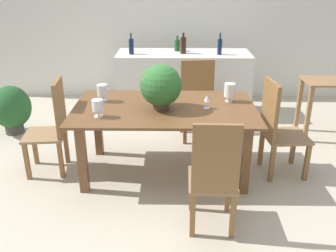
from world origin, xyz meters
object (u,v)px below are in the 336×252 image
object	(u,v)px
chair_near_right	(214,175)
flower_centerpiece	(161,86)
chair_head_end	(53,124)
chair_foot_end	(277,125)
dining_table	(165,118)
kitchen_counter	(183,84)
wine_bottle_dark	(131,46)
wine_bottle_green	(183,45)
chair_far_right	(198,96)
potted_plant_floor	(11,108)
wine_bottle_tall	(220,46)
wine_bottle_amber	(177,45)
crystal_vase_left	(230,91)
crystal_vase_center_near	(102,91)
side_table	(330,95)
crystal_vase_right	(98,106)
wine_glass	(207,99)

from	to	relation	value
chair_near_right	flower_centerpiece	xyz separation A→B (m)	(-0.45, 0.95, 0.45)
chair_head_end	chair_foot_end	bearing A→B (deg)	83.99
dining_table	kitchen_counter	world-z (taller)	kitchen_counter
wine_bottle_dark	wine_bottle_green	distance (m)	0.74
chair_far_right	potted_plant_floor	xyz separation A→B (m)	(-2.46, 0.00, -0.19)
wine_bottle_tall	flower_centerpiece	bearing A→B (deg)	-114.02
chair_far_right	chair_near_right	distance (m)	2.00
chair_head_end	potted_plant_floor	bearing A→B (deg)	-144.02
wine_bottle_green	wine_bottle_dark	bearing A→B (deg)	-175.36
chair_head_end	wine_bottle_amber	xyz separation A→B (m)	(1.32, 1.91, 0.46)
crystal_vase_left	crystal_vase_center_near	bearing A→B (deg)	-179.52
chair_head_end	crystal_vase_left	world-z (taller)	chair_head_end
chair_far_right	chair_near_right	size ratio (longest dim) A/B	0.96
chair_far_right	side_table	size ratio (longest dim) A/B	1.29
crystal_vase_center_near	kitchen_counter	xyz separation A→B (m)	(0.90, 1.63, -0.40)
chair_near_right	kitchen_counter	world-z (taller)	chair_near_right
chair_far_right	kitchen_counter	xyz separation A→B (m)	(-0.17, 0.79, -0.08)
crystal_vase_right	flower_centerpiece	bearing A→B (deg)	21.30
dining_table	flower_centerpiece	size ratio (longest dim) A/B	4.09
wine_bottle_dark	wine_bottle_tall	size ratio (longest dim) A/B	0.97
chair_foot_end	wine_bottle_tall	world-z (taller)	wine_bottle_tall
flower_centerpiece	potted_plant_floor	distance (m)	2.36
flower_centerpiece	wine_bottle_green	world-z (taller)	wine_bottle_green
crystal_vase_center_near	wine_bottle_dark	world-z (taller)	wine_bottle_dark
wine_glass	crystal_vase_left	bearing A→B (deg)	39.08
dining_table	side_table	world-z (taller)	side_table
chair_head_end	crystal_vase_left	bearing A→B (deg)	89.56
chair_near_right	side_table	world-z (taller)	chair_near_right
crystal_vase_center_near	wine_bottle_green	xyz separation A→B (m)	(0.89, 1.59, 0.18)
chair_foot_end	side_table	world-z (taller)	chair_foot_end
wine_bottle_dark	crystal_vase_right	bearing A→B (deg)	-93.41
wine_bottle_amber	side_table	size ratio (longest dim) A/B	0.29
wine_bottle_amber	potted_plant_floor	bearing A→B (deg)	-157.27
chair_far_right	crystal_vase_left	size ratio (longest dim) A/B	4.95
wine_bottle_green	side_table	xyz separation A→B (m)	(1.85, -0.79, -0.48)
chair_near_right	wine_bottle_amber	world-z (taller)	wine_bottle_amber
crystal_vase_center_near	wine_bottle_amber	distance (m)	1.94
chair_foot_end	side_table	bearing A→B (deg)	-48.38
crystal_vase_right	dining_table	bearing A→B (deg)	24.39
wine_bottle_tall	side_table	xyz separation A→B (m)	(1.34, -0.73, -0.48)
wine_bottle_dark	wine_bottle_green	bearing A→B (deg)	4.64
kitchen_counter	chair_foot_end	bearing A→B (deg)	-62.71
chair_far_right	wine_bottle_green	xyz separation A→B (m)	(-0.18, 0.76, 0.50)
dining_table	wine_bottle_tall	xyz separation A→B (m)	(0.74, 1.69, 0.41)
chair_foot_end	flower_centerpiece	distance (m)	1.28
side_table	wine_bottle_amber	bearing A→B (deg)	153.61
crystal_vase_center_near	chair_head_end	bearing A→B (deg)	-163.30
chair_near_right	side_table	xyz separation A→B (m)	(1.66, 1.96, 0.02)
potted_plant_floor	wine_bottle_dark	bearing A→B (deg)	24.12
dining_table	wine_bottle_dark	bearing A→B (deg)	106.71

